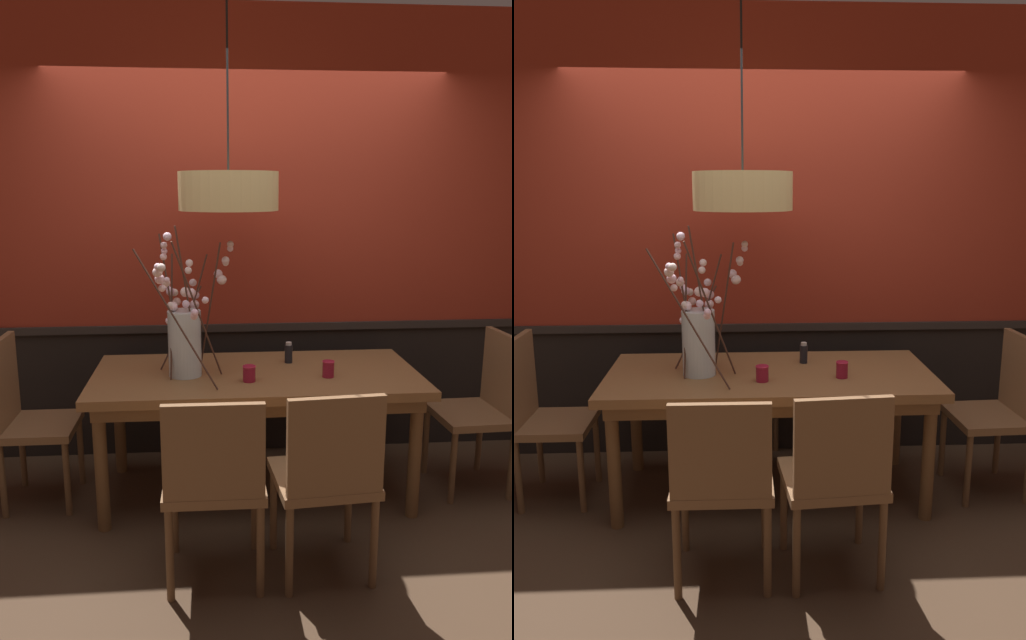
{
  "view_description": "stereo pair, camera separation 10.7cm",
  "coord_description": "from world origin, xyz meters",
  "views": [
    {
      "loc": [
        -0.27,
        -3.33,
        1.79
      ],
      "look_at": [
        0.0,
        0.0,
        1.06
      ],
      "focal_mm": 34.01,
      "sensor_mm": 36.0,
      "label": 1
    },
    {
      "loc": [
        -0.17,
        -3.34,
        1.79
      ],
      "look_at": [
        0.0,
        0.0,
        1.06
      ],
      "focal_mm": 34.01,
      "sensor_mm": 36.0,
      "label": 2
    }
  ],
  "objects": [
    {
      "name": "chair_far_side_right",
      "position": [
        0.26,
        0.83,
        0.53
      ],
      "size": [
        0.43,
        0.45,
        0.94
      ],
      "color": "brown",
      "rests_on": "ground"
    },
    {
      "name": "chair_head_west_end",
      "position": [
        -1.31,
        0.01,
        0.54
      ],
      "size": [
        0.41,
        0.43,
        0.97
      ],
      "color": "brown",
      "rests_on": "ground"
    },
    {
      "name": "dining_table",
      "position": [
        0.0,
        0.0,
        0.67
      ],
      "size": [
        1.86,
        0.87,
        0.75
      ],
      "color": "brown",
      "rests_on": "ground"
    },
    {
      "name": "pendant_lamp",
      "position": [
        -0.15,
        0.05,
        1.77
      ],
      "size": [
        0.55,
        0.55,
        1.22
      ],
      "color": "tan"
    },
    {
      "name": "candle_holder_nearer_edge",
      "position": [
        0.4,
        -0.13,
        0.8
      ],
      "size": [
        0.07,
        0.07,
        0.09
      ],
      "color": "maroon",
      "rests_on": "dining_table"
    },
    {
      "name": "condiment_bottle",
      "position": [
        0.21,
        0.18,
        0.81
      ],
      "size": [
        0.05,
        0.05,
        0.13
      ],
      "color": "black",
      "rests_on": "dining_table"
    },
    {
      "name": "chair_near_side_right",
      "position": [
        0.25,
        -0.84,
        0.53
      ],
      "size": [
        0.48,
        0.47,
        0.93
      ],
      "color": "brown",
      "rests_on": "ground"
    },
    {
      "name": "back_wall",
      "position": [
        0.0,
        0.67,
        1.43
      ],
      "size": [
        5.3,
        0.14,
        2.89
      ],
      "color": "black",
      "rests_on": "ground"
    },
    {
      "name": "chair_near_side_left",
      "position": [
        -0.26,
        -0.84,
        0.52
      ],
      "size": [
        0.46,
        0.43,
        0.92
      ],
      "color": "brown",
      "rests_on": "ground"
    },
    {
      "name": "chair_far_side_left",
      "position": [
        -0.28,
        0.84,
        0.51
      ],
      "size": [
        0.46,
        0.44,
        0.89
      ],
      "color": "brown",
      "rests_on": "ground"
    },
    {
      "name": "candle_holder_nearer_center",
      "position": [
        -0.05,
        -0.17,
        0.8
      ],
      "size": [
        0.07,
        0.07,
        0.09
      ],
      "color": "maroon",
      "rests_on": "dining_table"
    },
    {
      "name": "chair_head_east_end",
      "position": [
        1.36,
        -0.02,
        0.53
      ],
      "size": [
        0.44,
        0.47,
        0.95
      ],
      "color": "brown",
      "rests_on": "ground"
    },
    {
      "name": "vase_with_blossoms",
      "position": [
        -0.4,
        -0.03,
        0.98
      ],
      "size": [
        0.53,
        0.72,
        0.84
      ],
      "color": "silver",
      "rests_on": "dining_table"
    },
    {
      "name": "ground_plane",
      "position": [
        0.0,
        0.0,
        0.0
      ],
      "size": [
        24.0,
        24.0,
        0.0
      ],
      "primitive_type": "plane",
      "color": "#422D1E"
    }
  ]
}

